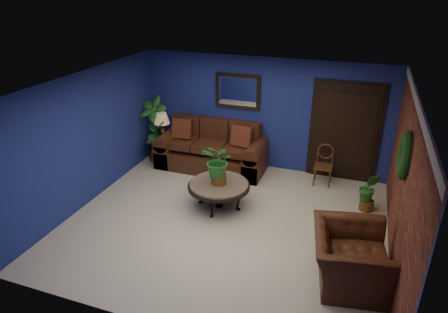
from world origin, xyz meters
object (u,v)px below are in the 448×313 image
(sofa, at_px, (213,152))
(armchair, at_px, (350,258))
(side_chair, at_px, (324,162))
(end_table, at_px, (163,143))
(coffee_table, at_px, (219,186))
(table_lamp, at_px, (162,123))

(sofa, xyz_separation_m, armchair, (3.20, -2.91, 0.04))
(sofa, xyz_separation_m, side_chair, (2.49, 0.02, 0.12))
(end_table, bearing_deg, sofa, 1.91)
(sofa, bearing_deg, armchair, -42.28)
(end_table, distance_m, armchair, 5.30)
(coffee_table, distance_m, table_lamp, 2.60)
(end_table, height_order, table_lamp, table_lamp)
(side_chair, xyz_separation_m, armchair, (0.72, -2.93, -0.09))
(coffee_table, relative_size, table_lamp, 1.93)
(sofa, distance_m, coffee_table, 1.80)
(table_lamp, xyz_separation_m, side_chair, (3.73, 0.06, -0.45))
(sofa, bearing_deg, end_table, -178.09)
(coffee_table, bearing_deg, side_chair, 43.67)
(sofa, relative_size, table_lamp, 4.01)
(side_chair, bearing_deg, table_lamp, -179.60)
(sofa, bearing_deg, side_chair, 0.50)
(coffee_table, height_order, end_table, end_table)
(coffee_table, xyz_separation_m, side_chair, (1.74, 1.66, 0.04))
(sofa, relative_size, coffee_table, 2.08)
(table_lamp, bearing_deg, sofa, 1.91)
(coffee_table, distance_m, armchair, 2.77)
(coffee_table, distance_m, side_chair, 2.40)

